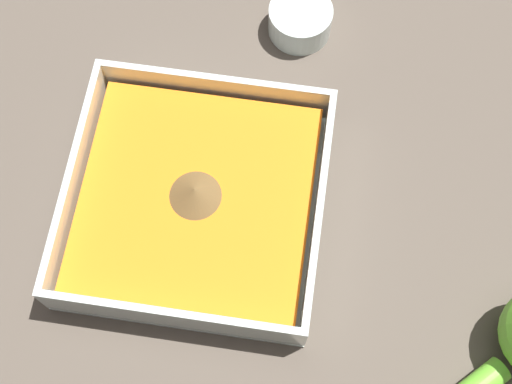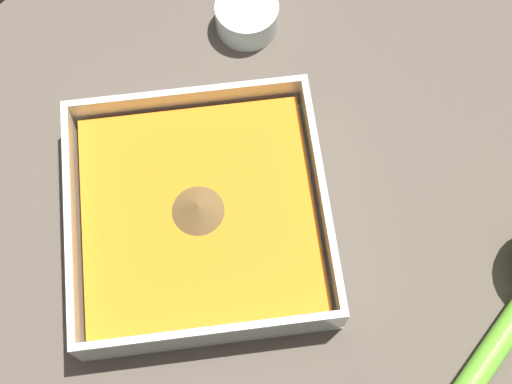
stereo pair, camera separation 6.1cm
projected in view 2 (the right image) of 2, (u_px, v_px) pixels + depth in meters
ground_plane at (225, 199)px, 0.64m from camera, size 4.00×4.00×0.00m
square_dish at (200, 216)px, 0.61m from camera, size 0.22×0.22×0.05m
spice_bowl at (248, 17)px, 0.69m from camera, size 0.06×0.06×0.03m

